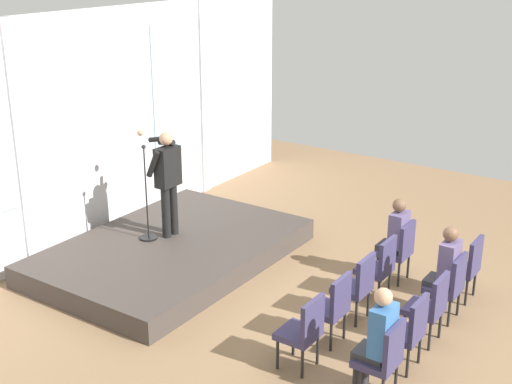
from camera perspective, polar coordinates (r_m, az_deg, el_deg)
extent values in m
plane|color=#846647|center=(9.46, 10.73, -10.99)|extent=(14.17, 14.17, 0.00)
cube|color=silver|center=(11.73, -13.63, 4.98)|extent=(10.90, 0.10, 3.82)
cube|color=silver|center=(10.85, -18.75, 3.31)|extent=(0.20, 0.08, 3.82)
cube|color=silver|center=(13.13, -6.54, 8.52)|extent=(1.31, 0.04, 2.40)
cube|color=silver|center=(13.81, -4.32, 7.64)|extent=(0.20, 0.08, 3.82)
cube|color=#3F3833|center=(11.16, -6.93, -4.85)|extent=(4.14, 2.81, 0.34)
cylinder|color=black|center=(11.11, -7.39, -1.67)|extent=(0.14, 0.14, 0.84)
cylinder|color=black|center=(11.23, -6.79, -1.39)|extent=(0.14, 0.14, 0.84)
cube|color=black|center=(10.93, -7.25, 2.07)|extent=(0.42, 0.22, 0.63)
cube|color=#B28C19|center=(10.98, -7.72, 2.54)|extent=(0.06, 0.01, 0.38)
sphere|color=tan|center=(10.81, -7.39, 4.35)|extent=(0.21, 0.21, 0.21)
cylinder|color=black|center=(10.78, -8.43, 2.30)|extent=(0.09, 0.28, 0.45)
cylinder|color=black|center=(11.02, -7.34, 4.06)|extent=(0.15, 0.36, 0.15)
cylinder|color=black|center=(11.05, -8.06, 4.31)|extent=(0.11, 0.34, 0.15)
sphere|color=tan|center=(11.13, -9.47, 4.81)|extent=(0.10, 0.10, 0.10)
cylinder|color=black|center=(11.23, -8.79, -3.73)|extent=(0.28, 0.28, 0.03)
cylinder|color=black|center=(10.96, -8.99, -0.17)|extent=(0.02, 0.02, 1.45)
sphere|color=#262626|center=(10.73, -9.20, 3.68)|extent=(0.07, 0.07, 0.07)
cylinder|color=black|center=(8.70, 3.08, -12.05)|extent=(0.04, 0.04, 0.40)
cylinder|color=black|center=(8.44, 1.77, -13.12)|extent=(0.04, 0.04, 0.40)
cylinder|color=black|center=(8.56, 5.07, -12.69)|extent=(0.04, 0.04, 0.40)
cylinder|color=black|center=(8.29, 3.81, -13.81)|extent=(0.04, 0.04, 0.40)
cube|color=#383356|center=(8.37, 3.47, -11.52)|extent=(0.46, 0.44, 0.08)
cube|color=#383356|center=(8.15, 4.67, -10.27)|extent=(0.46, 0.06, 0.46)
cylinder|color=black|center=(9.22, 5.35, -10.14)|extent=(0.04, 0.04, 0.40)
cylinder|color=black|center=(8.95, 4.21, -11.10)|extent=(0.04, 0.04, 0.40)
cylinder|color=black|center=(9.09, 7.26, -10.70)|extent=(0.04, 0.04, 0.40)
cylinder|color=black|center=(8.81, 6.16, -11.70)|extent=(0.04, 0.04, 0.40)
cube|color=#383356|center=(8.90, 5.80, -9.57)|extent=(0.46, 0.44, 0.08)
cube|color=#383356|center=(8.69, 6.97, -8.34)|extent=(0.46, 0.06, 0.46)
cylinder|color=black|center=(9.76, 7.36, -8.42)|extent=(0.04, 0.04, 0.40)
cylinder|color=black|center=(9.48, 6.35, -9.29)|extent=(0.04, 0.04, 0.40)
cylinder|color=black|center=(9.64, 9.18, -8.92)|extent=(0.04, 0.04, 0.40)
cylinder|color=black|center=(9.35, 8.21, -9.82)|extent=(0.04, 0.04, 0.40)
cube|color=#383356|center=(9.44, 7.84, -7.83)|extent=(0.46, 0.44, 0.08)
cube|color=#383356|center=(9.25, 8.98, -6.63)|extent=(0.46, 0.06, 0.46)
cylinder|color=black|center=(10.33, 9.14, -6.89)|extent=(0.04, 0.04, 0.40)
cylinder|color=black|center=(10.03, 8.24, -7.66)|extent=(0.04, 0.04, 0.40)
cylinder|color=black|center=(10.21, 10.87, -7.33)|extent=(0.04, 0.04, 0.40)
cylinder|color=black|center=(9.91, 10.02, -8.13)|extent=(0.04, 0.04, 0.40)
cube|color=#383356|center=(10.01, 9.64, -6.27)|extent=(0.46, 0.44, 0.08)
cube|color=#383356|center=(9.83, 10.74, -5.11)|extent=(0.46, 0.06, 0.46)
cylinder|color=black|center=(10.90, 10.72, -5.50)|extent=(0.04, 0.04, 0.40)
cylinder|color=black|center=(10.60, 9.92, -6.20)|extent=(0.04, 0.04, 0.40)
cylinder|color=black|center=(10.79, 12.37, -5.90)|extent=(0.04, 0.04, 0.40)
cylinder|color=black|center=(10.48, 11.61, -6.62)|extent=(0.04, 0.04, 0.40)
cube|color=#383356|center=(10.59, 11.24, -4.88)|extent=(0.46, 0.44, 0.08)
cube|color=#383356|center=(10.42, 12.30, -3.76)|extent=(0.46, 0.06, 0.46)
cylinder|color=#2D2D33|center=(10.67, 10.08, -5.91)|extent=(0.10, 0.10, 0.44)
cylinder|color=#2D2D33|center=(10.82, 10.48, -5.56)|extent=(0.10, 0.10, 0.44)
cube|color=#2D2D33|center=(10.59, 10.96, -4.51)|extent=(0.34, 0.36, 0.12)
cube|color=#594C72|center=(10.42, 11.63, -3.02)|extent=(0.36, 0.20, 0.53)
sphere|color=brown|center=(10.30, 11.67, -1.08)|extent=(0.20, 0.20, 0.20)
cylinder|color=black|center=(8.31, 9.19, -13.96)|extent=(0.04, 0.04, 0.40)
cylinder|color=black|center=(8.04, 8.05, -15.18)|extent=(0.04, 0.04, 0.40)
cylinder|color=black|center=(8.21, 11.40, -14.61)|extent=(0.04, 0.04, 0.40)
cube|color=#383356|center=(7.99, 9.84, -13.48)|extent=(0.46, 0.44, 0.08)
cube|color=#383356|center=(7.79, 11.26, -12.19)|extent=(0.46, 0.06, 0.46)
cylinder|color=#2D2D33|center=(8.10, 8.28, -14.73)|extent=(0.10, 0.10, 0.44)
cylinder|color=#2D2D33|center=(8.24, 8.86, -14.12)|extent=(0.10, 0.10, 0.44)
cube|color=#2D2D33|center=(7.98, 9.47, -13.00)|extent=(0.34, 0.36, 0.12)
cube|color=#3366A5|center=(7.76, 10.36, -11.07)|extent=(0.36, 0.20, 0.57)
sphere|color=tan|center=(7.58, 10.40, -8.46)|extent=(0.20, 0.20, 0.20)
cylinder|color=black|center=(8.86, 11.16, -11.81)|extent=(0.04, 0.04, 0.40)
cylinder|color=black|center=(8.57, 10.18, -12.89)|extent=(0.04, 0.04, 0.40)
cylinder|color=black|center=(8.76, 13.25, -12.38)|extent=(0.04, 0.04, 0.40)
cylinder|color=black|center=(8.47, 12.32, -13.50)|extent=(0.04, 0.04, 0.40)
cube|color=#383356|center=(8.54, 11.84, -11.27)|extent=(0.46, 0.44, 0.08)
cube|color=#383356|center=(8.35, 13.19, -10.01)|extent=(0.46, 0.06, 0.46)
cylinder|color=black|center=(9.42, 12.88, -9.90)|extent=(0.04, 0.04, 0.40)
cylinder|color=black|center=(9.13, 12.02, -10.86)|extent=(0.04, 0.04, 0.40)
cylinder|color=black|center=(9.33, 14.85, -10.40)|extent=(0.04, 0.04, 0.40)
cylinder|color=black|center=(9.03, 14.04, -11.40)|extent=(0.04, 0.04, 0.40)
cube|color=#383356|center=(9.11, 13.57, -9.33)|extent=(0.46, 0.44, 0.08)
cube|color=#383356|center=(8.93, 14.85, -8.10)|extent=(0.46, 0.06, 0.46)
cylinder|color=black|center=(10.00, 14.39, -8.21)|extent=(0.04, 0.04, 0.40)
cylinder|color=black|center=(9.70, 13.63, -9.06)|extent=(0.04, 0.04, 0.40)
cylinder|color=black|center=(9.91, 16.24, -8.65)|extent=(0.04, 0.04, 0.40)
cylinder|color=black|center=(9.61, 15.54, -9.54)|extent=(0.04, 0.04, 0.40)
cube|color=#383356|center=(9.69, 15.07, -7.61)|extent=(0.46, 0.44, 0.08)
cube|color=#383356|center=(9.53, 16.29, -6.42)|extent=(0.46, 0.06, 0.46)
cylinder|color=#2D2D33|center=(9.77, 13.78, -8.73)|extent=(0.10, 0.10, 0.44)
cylinder|color=#2D2D33|center=(9.92, 14.16, -8.30)|extent=(0.10, 0.10, 0.44)
cube|color=#2D2D33|center=(9.68, 14.77, -7.21)|extent=(0.34, 0.36, 0.12)
cube|color=#594C72|center=(9.51, 15.57, -5.53)|extent=(0.36, 0.20, 0.56)
sphere|color=brown|center=(9.36, 15.67, -3.33)|extent=(0.20, 0.20, 0.20)
cylinder|color=black|center=(10.59, 15.71, -6.69)|extent=(0.04, 0.04, 0.40)
cylinder|color=black|center=(10.29, 15.04, -7.46)|extent=(0.04, 0.04, 0.40)
cylinder|color=black|center=(10.51, 17.47, -7.10)|extent=(0.04, 0.04, 0.40)
cylinder|color=black|center=(10.20, 16.85, -7.88)|extent=(0.04, 0.04, 0.40)
cube|color=#383356|center=(10.29, 16.40, -6.08)|extent=(0.46, 0.44, 0.08)
cube|color=#383356|center=(10.14, 17.56, -4.94)|extent=(0.46, 0.06, 0.46)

